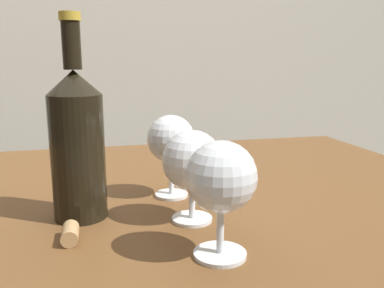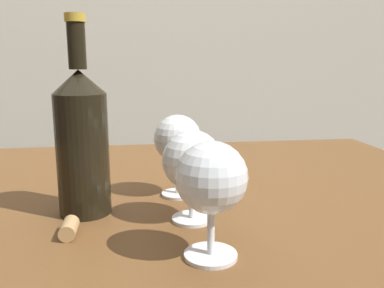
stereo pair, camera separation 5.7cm
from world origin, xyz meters
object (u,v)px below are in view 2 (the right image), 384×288
at_px(wine_glass_cabernet, 211,181).
at_px(cork, 69,228).
at_px(wine_glass_merlot, 192,161).
at_px(wine_bottle, 82,140).
at_px(wine_glass_white, 178,139).

bearing_deg(wine_glass_cabernet, cork, 154.80).
bearing_deg(wine_glass_merlot, wine_bottle, 161.22).
distance_m(wine_glass_cabernet, wine_glass_merlot, 0.11).
distance_m(wine_glass_cabernet, cork, 0.21).
distance_m(wine_glass_cabernet, wine_bottle, 0.24).
relative_size(wine_glass_cabernet, wine_glass_merlot, 1.05).
bearing_deg(cork, wine_glass_merlot, 10.23).
relative_size(wine_glass_white, cork, 3.39).
bearing_deg(wine_bottle, wine_glass_white, 21.67).
height_order(wine_glass_merlot, cork, wine_glass_merlot).
relative_size(wine_bottle, cork, 7.06).
bearing_deg(wine_glass_cabernet, wine_glass_white, 94.06).
height_order(wine_glass_cabernet, wine_bottle, wine_bottle).
relative_size(wine_glass_cabernet, wine_glass_white, 1.00).
xyz_separation_m(wine_glass_white, cork, (-0.16, -0.14, -0.09)).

